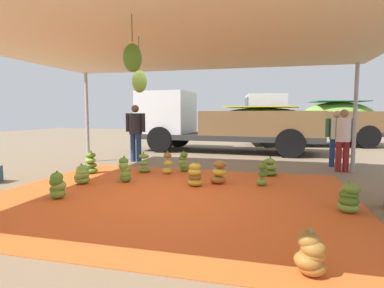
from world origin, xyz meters
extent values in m
plane|color=#7F6B51|center=(0.00, 3.00, 0.00)|extent=(40.00, 40.00, 0.00)
cube|color=#E05B23|center=(0.00, 0.00, 0.01)|extent=(6.52, 5.42, 0.01)
cylinder|color=#9EA0A5|center=(-3.80, 3.30, 1.38)|extent=(0.10, 0.10, 2.75)
cylinder|color=#9EA0A5|center=(3.80, 3.30, 1.38)|extent=(0.10, 0.10, 2.75)
cube|color=beige|center=(0.00, 0.00, 2.78)|extent=(8.00, 7.00, 0.06)
cylinder|color=#4C422D|center=(0.02, -1.57, 2.58)|extent=(0.01, 0.01, 0.34)
ellipsoid|color=#477523|center=(0.02, -1.57, 2.21)|extent=(0.24, 0.24, 0.36)
cylinder|color=#4C422D|center=(-0.35, -0.51, 2.49)|extent=(0.01, 0.01, 0.53)
ellipsoid|color=#6B9E38|center=(-0.35, -0.51, 2.02)|extent=(0.24, 0.24, 0.36)
ellipsoid|color=#996628|center=(2.14, -2.36, 0.09)|extent=(0.35, 0.35, 0.17)
ellipsoid|color=#996628|center=(2.11, -2.38, 0.16)|extent=(0.35, 0.35, 0.17)
ellipsoid|color=#996628|center=(2.15, -2.36, 0.22)|extent=(0.24, 0.24, 0.17)
ellipsoid|color=#996628|center=(2.15, -2.38, 0.28)|extent=(0.32, 0.32, 0.17)
ellipsoid|color=#996628|center=(2.11, -2.36, 0.34)|extent=(0.30, 0.30, 0.17)
cylinder|color=olive|center=(2.13, -2.38, 0.40)|extent=(0.04, 0.04, 0.12)
ellipsoid|color=#6B9E38|center=(2.92, -0.26, 0.09)|extent=(0.32, 0.32, 0.16)
ellipsoid|color=#477523|center=(2.92, -0.27, 0.19)|extent=(0.37, 0.37, 0.16)
ellipsoid|color=#477523|center=(2.92, -0.22, 0.28)|extent=(0.32, 0.32, 0.16)
ellipsoid|color=#60932D|center=(2.95, -0.27, 0.38)|extent=(0.30, 0.30, 0.16)
cylinder|color=olive|center=(2.92, -0.25, 0.44)|extent=(0.04, 0.04, 0.12)
ellipsoid|color=#518428|center=(1.77, 2.34, 0.08)|extent=(0.34, 0.34, 0.14)
ellipsoid|color=#75A83D|center=(1.77, 2.37, 0.22)|extent=(0.37, 0.37, 0.14)
ellipsoid|color=#75A83D|center=(1.74, 2.37, 0.36)|extent=(0.37, 0.37, 0.14)
cylinder|color=olive|center=(1.76, 2.36, 0.42)|extent=(0.04, 0.04, 0.12)
ellipsoid|color=gold|center=(-0.73, 1.96, 0.08)|extent=(0.26, 0.26, 0.14)
ellipsoid|color=gold|center=(-0.70, 1.95, 0.28)|extent=(0.31, 0.31, 0.14)
ellipsoid|color=#996628|center=(-0.72, 1.97, 0.47)|extent=(0.21, 0.21, 0.14)
cylinder|color=olive|center=(-0.73, 1.97, 0.53)|extent=(0.04, 0.04, 0.12)
ellipsoid|color=#996628|center=(0.68, 1.19, 0.10)|extent=(0.37, 0.37, 0.17)
ellipsoid|color=gold|center=(0.71, 1.19, 0.26)|extent=(0.40, 0.40, 0.17)
ellipsoid|color=#996628|center=(0.72, 1.19, 0.42)|extent=(0.34, 0.34, 0.17)
cylinder|color=olive|center=(0.70, 1.17, 0.48)|extent=(0.04, 0.04, 0.12)
ellipsoid|color=gold|center=(0.26, 0.84, 0.08)|extent=(0.39, 0.39, 0.15)
ellipsoid|color=#996628|center=(0.25, 0.88, 0.19)|extent=(0.39, 0.39, 0.15)
ellipsoid|color=gold|center=(0.25, 0.84, 0.30)|extent=(0.30, 0.30, 0.15)
ellipsoid|color=gold|center=(0.25, 0.88, 0.41)|extent=(0.29, 0.29, 0.15)
cylinder|color=olive|center=(0.26, 0.85, 0.47)|extent=(0.04, 0.04, 0.12)
ellipsoid|color=#60932D|center=(-1.36, 2.01, 0.07)|extent=(0.39, 0.39, 0.12)
ellipsoid|color=#6B9E38|center=(-1.38, 2.00, 0.25)|extent=(0.33, 0.33, 0.12)
ellipsoid|color=#75A83D|center=(-1.37, 2.01, 0.42)|extent=(0.28, 0.28, 0.12)
cylinder|color=olive|center=(-1.38, 2.01, 0.48)|extent=(0.04, 0.04, 0.12)
ellipsoid|color=#518428|center=(-2.59, 1.54, 0.08)|extent=(0.43, 0.43, 0.14)
ellipsoid|color=#477523|center=(-2.62, 1.57, 0.21)|extent=(0.39, 0.39, 0.14)
ellipsoid|color=#75A83D|center=(-2.62, 1.54, 0.33)|extent=(0.34, 0.34, 0.14)
ellipsoid|color=#518428|center=(-2.62, 1.57, 0.46)|extent=(0.25, 0.25, 0.14)
cylinder|color=olive|center=(-2.59, 1.54, 0.52)|extent=(0.04, 0.04, 0.12)
ellipsoid|color=#6B9E38|center=(-2.13, 0.45, 0.09)|extent=(0.44, 0.44, 0.17)
ellipsoid|color=#518428|center=(-2.14, 0.44, 0.15)|extent=(0.42, 0.42, 0.17)
ellipsoid|color=#75A83D|center=(-2.11, 0.43, 0.21)|extent=(0.30, 0.30, 0.17)
ellipsoid|color=#75A83D|center=(-2.10, 0.43, 0.27)|extent=(0.32, 0.32, 0.17)
ellipsoid|color=#75A83D|center=(-2.12, 0.47, 0.33)|extent=(0.29, 0.29, 0.17)
cylinder|color=olive|center=(-2.13, 0.44, 0.39)|extent=(0.04, 0.04, 0.12)
ellipsoid|color=#6B9E38|center=(1.59, 1.22, 0.08)|extent=(0.28, 0.28, 0.15)
ellipsoid|color=#477523|center=(1.61, 1.25, 0.25)|extent=(0.27, 0.27, 0.15)
ellipsoid|color=#477523|center=(1.60, 1.22, 0.41)|extent=(0.23, 0.23, 0.15)
cylinder|color=olive|center=(1.62, 1.22, 0.47)|extent=(0.04, 0.04, 0.12)
ellipsoid|color=#60932D|center=(-0.40, 2.34, 0.09)|extent=(0.32, 0.32, 0.15)
ellipsoid|color=#60932D|center=(-0.40, 2.30, 0.18)|extent=(0.23, 0.23, 0.15)
ellipsoid|color=#75A83D|center=(-0.42, 2.31, 0.27)|extent=(0.27, 0.27, 0.15)
ellipsoid|color=#518428|center=(-0.43, 2.32, 0.36)|extent=(0.26, 0.26, 0.15)
ellipsoid|color=#518428|center=(-0.39, 2.31, 0.45)|extent=(0.26, 0.26, 0.15)
cylinder|color=olive|center=(-0.40, 2.33, 0.51)|extent=(0.04, 0.04, 0.12)
ellipsoid|color=#518428|center=(-1.31, 0.84, 0.10)|extent=(0.35, 0.35, 0.17)
ellipsoid|color=#6B9E38|center=(-1.31, 0.83, 0.19)|extent=(0.32, 0.32, 0.17)
ellipsoid|color=#60932D|center=(-1.32, 0.87, 0.28)|extent=(0.25, 0.25, 0.17)
ellipsoid|color=#75A83D|center=(-1.35, 0.83, 0.37)|extent=(0.29, 0.29, 0.17)
ellipsoid|color=#518428|center=(-1.36, 0.86, 0.46)|extent=(0.29, 0.29, 0.17)
cylinder|color=olive|center=(-1.34, 0.85, 0.52)|extent=(0.04, 0.04, 0.12)
ellipsoid|color=#60932D|center=(-1.86, -0.68, 0.10)|extent=(0.35, 0.35, 0.18)
ellipsoid|color=#477523|center=(-1.89, -0.66, 0.17)|extent=(0.36, 0.36, 0.18)
ellipsoid|color=#75A83D|center=(-1.84, -0.67, 0.24)|extent=(0.34, 0.34, 0.18)
ellipsoid|color=#477523|center=(-1.87, -0.70, 0.31)|extent=(0.32, 0.32, 0.18)
ellipsoid|color=#518428|center=(-1.89, -0.67, 0.39)|extent=(0.30, 0.30, 0.18)
cylinder|color=olive|center=(-1.86, -0.68, 0.45)|extent=(0.04, 0.04, 0.12)
cube|color=#2D2D2D|center=(0.07, 6.92, 0.60)|extent=(7.24, 2.72, 0.20)
cube|color=silver|center=(-2.48, 7.09, 1.55)|extent=(2.12, 2.19, 1.70)
cube|color=#232D38|center=(-3.48, 7.16, 1.89)|extent=(0.14, 1.79, 0.75)
cube|color=brown|center=(1.34, 5.75, 1.15)|extent=(4.40, 0.38, 0.90)
cube|color=brown|center=(1.49, 7.91, 1.15)|extent=(4.40, 0.38, 0.90)
cube|color=brown|center=(3.57, 6.68, 1.15)|extent=(0.23, 2.24, 0.90)
ellipsoid|color=#518428|center=(1.42, 6.83, 1.22)|extent=(3.99, 2.14, 1.04)
cube|color=yellow|center=(1.42, 6.83, 1.76)|extent=(2.75, 1.88, 0.04)
cylinder|color=black|center=(-2.41, 6.06, 0.50)|extent=(1.02, 0.35, 1.00)
cylinder|color=black|center=(-2.27, 8.10, 0.50)|extent=(1.02, 0.35, 1.00)
cylinder|color=black|center=(2.41, 5.74, 0.50)|extent=(1.02, 0.35, 1.00)
cylinder|color=black|center=(2.55, 7.78, 0.50)|extent=(1.02, 0.35, 1.00)
cube|color=#2D2D2D|center=(3.63, 10.30, 0.60)|extent=(6.38, 3.19, 0.20)
cube|color=silver|center=(1.46, 9.97, 1.55)|extent=(2.01, 2.35, 1.70)
cube|color=#232D38|center=(0.60, 9.84, 1.89)|extent=(0.30, 1.83, 0.75)
cube|color=brown|center=(4.95, 9.37, 1.15)|extent=(3.75, 0.64, 0.90)
cube|color=brown|center=(4.62, 11.57, 1.15)|extent=(3.75, 0.64, 0.90)
cube|color=brown|center=(6.61, 10.74, 1.15)|extent=(0.42, 2.29, 0.90)
ellipsoid|color=#75A83D|center=(4.78, 10.47, 1.37)|extent=(3.58, 2.41, 1.34)
cube|color=#237533|center=(4.78, 10.47, 2.06)|extent=(2.51, 2.07, 0.04)
cylinder|color=black|center=(1.74, 8.95, 0.50)|extent=(1.03, 0.43, 1.00)
cylinder|color=black|center=(1.42, 11.03, 0.50)|extent=(1.03, 0.43, 1.00)
cylinder|color=black|center=(5.84, 9.56, 0.50)|extent=(1.03, 0.43, 1.00)
cylinder|color=black|center=(5.53, 11.65, 0.50)|extent=(1.03, 0.43, 1.00)
cylinder|color=maroon|center=(3.47, 3.36, 0.39)|extent=(0.15, 0.15, 0.79)
cylinder|color=maroon|center=(3.65, 3.36, 0.39)|extent=(0.15, 0.15, 0.79)
cylinder|color=silver|center=(3.56, 3.36, 1.08)|extent=(0.36, 0.36, 0.59)
cylinder|color=silver|center=(3.32, 3.36, 1.12)|extent=(0.11, 0.11, 0.52)
cylinder|color=silver|center=(3.80, 3.36, 1.12)|extent=(0.11, 0.11, 0.52)
sphere|color=#936B4C|center=(3.56, 3.36, 1.51)|extent=(0.21, 0.21, 0.21)
cylinder|color=navy|center=(3.46, 4.16, 0.39)|extent=(0.15, 0.15, 0.78)
cylinder|color=navy|center=(3.63, 4.16, 0.39)|extent=(0.15, 0.15, 0.78)
cylinder|color=#337A4C|center=(3.55, 4.16, 1.07)|extent=(0.36, 0.36, 0.59)
cylinder|color=#337A4C|center=(3.31, 4.16, 1.11)|extent=(0.11, 0.11, 0.52)
cylinder|color=#337A4C|center=(3.78, 4.16, 1.11)|extent=(0.11, 0.11, 0.52)
sphere|color=tan|center=(3.55, 4.16, 1.49)|extent=(0.21, 0.21, 0.21)
cylinder|color=navy|center=(-2.44, 3.67, 0.43)|extent=(0.16, 0.16, 0.87)
cylinder|color=navy|center=(-2.25, 3.67, 0.43)|extent=(0.16, 0.16, 0.87)
cylinder|color=#26262D|center=(-2.35, 3.67, 1.19)|extent=(0.40, 0.40, 0.65)
cylinder|color=#26262D|center=(-2.61, 3.67, 1.23)|extent=(0.13, 0.13, 0.58)
cylinder|color=#26262D|center=(-2.08, 3.67, 1.23)|extent=(0.13, 0.13, 0.58)
sphere|color=brown|center=(-2.35, 3.67, 1.66)|extent=(0.23, 0.23, 0.23)
camera|label=1|loc=(1.75, -5.31, 1.50)|focal=29.11mm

